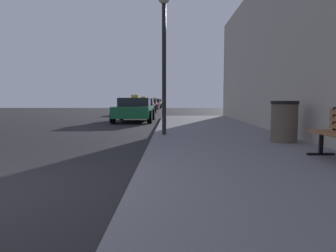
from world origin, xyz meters
The scene contains 8 objects.
sidewalk centered at (4.00, 0.00, 0.07)m, with size 4.00×32.00×0.15m, color slate.
trash_bin centered at (5.26, 3.87, 0.65)m, with size 0.65×0.65×1.00m.
street_lamp centered at (2.32, 5.40, 2.97)m, with size 0.36×0.36×4.09m.
car_green centered at (0.57, 12.93, 0.65)m, with size 2.04×4.24×1.43m.
car_black centered at (0.23, 21.93, 0.65)m, with size 2.05×4.42×1.43m.
car_red centered at (0.09, 31.52, 0.65)m, with size 1.97×4.40×1.27m.
car_silver centered at (0.22, 38.90, 0.65)m, with size 2.06×4.38×1.43m.
car_yellow centered at (0.20, 46.71, 0.65)m, with size 2.05×4.44×1.43m.
Camera 1 is at (2.51, -3.57, 1.18)m, focal length 32.86 mm.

